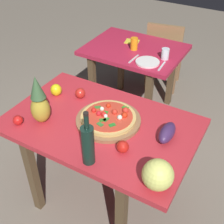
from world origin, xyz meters
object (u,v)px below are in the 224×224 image
at_px(pizza, 109,117).
at_px(melon, 158,175).
at_px(dining_chair, 164,52).
at_px(pineapple_left, 39,102).
at_px(eggplant, 167,133).
at_px(tomato_beside_pepper, 80,93).
at_px(tomato_near_board, 18,120).
at_px(display_table, 101,133).
at_px(drinking_glass_water, 165,54).
at_px(wine_bottle, 88,144).
at_px(napkin_folded, 132,42).
at_px(dinner_plate, 147,62).
at_px(pizza_board, 108,120).
at_px(background_table, 134,59).
at_px(knife_utensil, 162,66).
at_px(tomato_by_bottle, 123,147).
at_px(drinking_glass_juice, 134,44).
at_px(bell_pepper, 56,90).
at_px(fork_utensil, 134,59).

height_order(pizza, melon, melon).
distance_m(dining_chair, pineapple_left, 1.98).
height_order(eggplant, tomato_beside_pepper, eggplant).
relative_size(tomato_beside_pepper, tomato_near_board, 1.16).
xyz_separation_m(display_table, drinking_glass_water, (0.03, 1.09, 0.14)).
xyz_separation_m(wine_bottle, napkin_folded, (-0.53, 1.61, -0.13)).
bearing_deg(dinner_plate, melon, -63.61).
xyz_separation_m(pizza_board, pizza, (0.00, 0.00, 0.03)).
distance_m(dinner_plate, napkin_folded, 0.47).
xyz_separation_m(dining_chair, pizza, (0.25, -1.71, 0.31)).
bearing_deg(wine_bottle, background_table, 106.51).
distance_m(wine_bottle, knife_utensil, 1.29).
relative_size(pizza_board, knife_utensil, 2.47).
height_order(pineapple_left, tomato_by_bottle, pineapple_left).
bearing_deg(tomato_by_bottle, drinking_glass_water, 100.39).
relative_size(tomato_by_bottle, drinking_glass_juice, 0.65).
distance_m(dining_chair, bell_pepper, 1.68).
xyz_separation_m(dining_chair, drinking_glass_water, (0.23, -0.66, 0.32)).
xyz_separation_m(pizza, eggplant, (0.41, 0.04, 0.00)).
bearing_deg(bell_pepper, dining_chair, 80.62).
bearing_deg(pizza, melon, -34.57).
bearing_deg(bell_pepper, pizza, -9.02).
xyz_separation_m(wine_bottle, drinking_glass_juice, (-0.44, 1.47, -0.08)).
relative_size(display_table, tomato_beside_pepper, 16.42).
bearing_deg(bell_pepper, eggplant, -2.67).
xyz_separation_m(tomato_beside_pepper, dinner_plate, (0.21, 0.76, -0.03)).
bearing_deg(dining_chair, fork_utensil, 78.79).
bearing_deg(fork_utensil, tomato_by_bottle, -65.30).
relative_size(pizza_board, drinking_glass_water, 4.36).
relative_size(tomato_beside_pepper, drinking_glass_water, 0.77).
distance_m(melon, tomato_near_board, 1.02).
xyz_separation_m(dining_chair, napkin_folded, (-0.20, -0.47, 0.27)).
height_order(dining_chair, drinking_glass_juice, drinking_glass_juice).
distance_m(background_table, pizza_board, 1.19).
relative_size(dining_chair, pizza_board, 1.91).
relative_size(pizza_board, napkin_folded, 3.17).
height_order(drinking_glass_juice, napkin_folded, drinking_glass_juice).
bearing_deg(pineapple_left, dinner_plate, 75.97).
height_order(melon, eggplant, melon).
bearing_deg(drinking_glass_juice, fork_utensil, -63.91).
bearing_deg(bell_pepper, napkin_folded, 86.50).
bearing_deg(napkin_folded, knife_utensil, -35.64).
bearing_deg(tomato_near_board, fork_utensil, 78.20).
height_order(wine_bottle, tomato_beside_pepper, wine_bottle).
bearing_deg(wine_bottle, napkin_folded, 108.22).
distance_m(pizza_board, bell_pepper, 0.52).
bearing_deg(tomato_near_board, drinking_glass_water, 69.98).
bearing_deg(drinking_glass_water, fork_utensil, -148.41).
height_order(dining_chair, dinner_plate, dining_chair).
bearing_deg(tomato_beside_pepper, dining_chair, 86.84).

